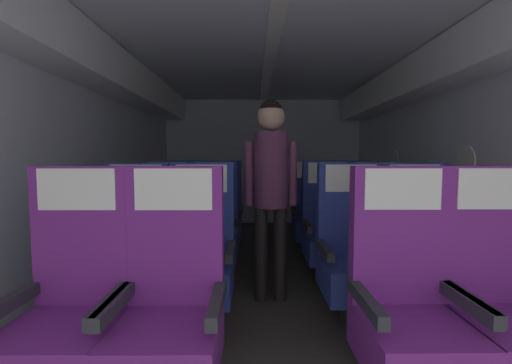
% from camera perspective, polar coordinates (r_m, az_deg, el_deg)
% --- Properties ---
extents(ground, '(3.72, 6.62, 0.02)m').
position_cam_1_polar(ground, '(3.25, 2.72, -17.50)').
color(ground, '#3D3833').
extents(fuselage_shell, '(3.60, 6.27, 2.26)m').
position_cam_1_polar(fuselage_shell, '(3.32, 2.57, 11.83)').
color(fuselage_shell, silver).
rests_on(fuselage_shell, ground).
extents(seat_a_left_window, '(0.49, 0.52, 1.15)m').
position_cam_1_polar(seat_a_left_window, '(1.89, -28.58, -18.37)').
color(seat_a_left_window, '#38383D').
rests_on(seat_a_left_window, ground).
extents(seat_a_left_aisle, '(0.49, 0.52, 1.15)m').
position_cam_1_polar(seat_a_left_aisle, '(1.73, -14.06, -20.15)').
color(seat_a_left_aisle, '#38383D').
rests_on(seat_a_left_aisle, ground).
extents(seat_a_right_aisle, '(0.49, 0.52, 1.15)m').
position_cam_1_polar(seat_a_right_aisle, '(2.07, 36.05, -16.70)').
color(seat_a_right_aisle, '#38383D').
rests_on(seat_a_right_aisle, ground).
extents(seat_a_right_window, '(0.49, 0.52, 1.15)m').
position_cam_1_polar(seat_a_right_window, '(1.84, 24.07, -18.88)').
color(seat_a_right_window, '#38383D').
rests_on(seat_a_right_window, ground).
extents(seat_b_left_window, '(0.49, 0.52, 1.15)m').
position_cam_1_polar(seat_b_left_window, '(2.62, -19.79, -11.80)').
color(seat_b_left_window, '#38383D').
rests_on(seat_b_left_window, ground).
extents(seat_b_left_aisle, '(0.49, 0.52, 1.15)m').
position_cam_1_polar(seat_b_left_aisle, '(2.50, -9.29, -12.34)').
color(seat_b_left_aisle, '#38383D').
rests_on(seat_b_left_aisle, ground).
extents(seat_b_right_aisle, '(0.49, 0.52, 1.15)m').
position_cam_1_polar(seat_b_right_aisle, '(2.76, 25.44, -11.11)').
color(seat_b_right_aisle, '#38383D').
rests_on(seat_b_right_aisle, ground).
extents(seat_b_right_window, '(0.49, 0.52, 1.15)m').
position_cam_1_polar(seat_b_right_window, '(2.60, 15.90, -11.84)').
color(seat_b_right_window, '#38383D').
rests_on(seat_b_right_window, ground).
extents(seat_c_left_window, '(0.49, 0.52, 1.15)m').
position_cam_1_polar(seat_c_left_window, '(3.40, -14.84, -8.00)').
color(seat_c_left_window, '#38383D').
rests_on(seat_c_left_window, ground).
extents(seat_c_left_aisle, '(0.49, 0.52, 1.15)m').
position_cam_1_polar(seat_c_left_aisle, '(3.34, -7.15, -8.13)').
color(seat_c_left_aisle, '#38383D').
rests_on(seat_c_left_aisle, ground).
extents(seat_c_right_aisle, '(0.49, 0.52, 1.15)m').
position_cam_1_polar(seat_c_right_aisle, '(3.51, 19.66, -7.74)').
color(seat_c_right_aisle, '#38383D').
rests_on(seat_c_right_aisle, ground).
extents(seat_c_right_window, '(0.49, 0.52, 1.15)m').
position_cam_1_polar(seat_c_right_window, '(3.37, 12.01, -8.06)').
color(seat_c_right_window, '#38383D').
rests_on(seat_c_right_window, ground).
extents(seat_d_left_window, '(0.49, 0.52, 1.15)m').
position_cam_1_polar(seat_d_left_window, '(4.22, -11.97, -5.60)').
color(seat_d_left_window, '#38383D').
rests_on(seat_d_left_window, ground).
extents(seat_d_left_aisle, '(0.49, 0.52, 1.15)m').
position_cam_1_polar(seat_d_left_aisle, '(4.14, -5.71, -5.70)').
color(seat_d_left_aisle, '#38383D').
rests_on(seat_d_left_aisle, ground).
extents(seat_d_right_aisle, '(0.49, 0.52, 1.15)m').
position_cam_1_polar(seat_d_right_aisle, '(4.30, 15.66, -5.47)').
color(seat_d_right_aisle, '#38383D').
rests_on(seat_d_right_aisle, ground).
extents(seat_d_right_window, '(0.49, 0.52, 1.15)m').
position_cam_1_polar(seat_d_right_window, '(4.20, 9.41, -5.60)').
color(seat_d_right_window, '#38383D').
rests_on(seat_d_right_window, ground).
extents(flight_attendant, '(0.43, 0.28, 1.65)m').
position_cam_1_polar(flight_attendant, '(2.79, 2.49, 0.77)').
color(flight_attendant, black).
rests_on(flight_attendant, ground).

